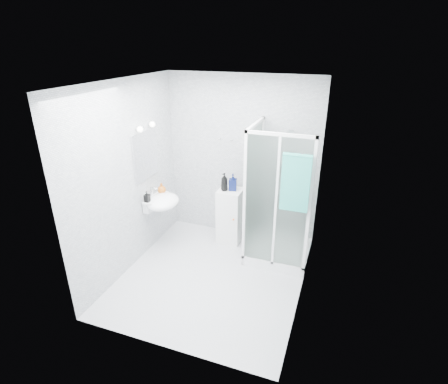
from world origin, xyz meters
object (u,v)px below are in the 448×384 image
at_px(shampoo_bottle_b, 233,182).
at_px(soap_dispenser_black, 147,197).
at_px(shampoo_bottle_a, 224,182).
at_px(soap_dispenser_orange, 162,188).
at_px(shower_enclosure, 273,231).
at_px(storage_cabinet, 230,216).
at_px(hand_towel, 296,182).
at_px(wall_basin, 161,202).

relative_size(shampoo_bottle_b, soap_dispenser_black, 1.60).
xyz_separation_m(shampoo_bottle_a, soap_dispenser_orange, (-0.88, -0.37, -0.08)).
xyz_separation_m(shower_enclosure, storage_cabinet, (-0.76, 0.25, -0.00)).
xyz_separation_m(hand_towel, soap_dispenser_black, (-2.09, -0.10, -0.48)).
bearing_deg(shower_enclosure, wall_basin, -169.19).
bearing_deg(soap_dispenser_orange, storage_cabinet, 23.20).
xyz_separation_m(wall_basin, shampoo_bottle_b, (0.93, 0.59, 0.22)).
xyz_separation_m(shampoo_bottle_b, soap_dispenser_orange, (-1.00, -0.43, -0.07)).
xyz_separation_m(hand_towel, soap_dispenser_orange, (-2.04, 0.24, -0.48)).
bearing_deg(storage_cabinet, soap_dispenser_orange, -156.15).
relative_size(wall_basin, hand_towel, 0.74).
height_order(wall_basin, soap_dispenser_black, soap_dispenser_black).
bearing_deg(storage_cabinet, shampoo_bottle_a, -153.04).
distance_m(hand_towel, shampoo_bottle_b, 1.30).
height_order(hand_towel, shampoo_bottle_a, hand_towel).
distance_m(shampoo_bottle_a, soap_dispenser_orange, 0.96).
xyz_separation_m(shampoo_bottle_a, shampoo_bottle_b, (0.12, 0.06, -0.01)).
relative_size(shower_enclosure, hand_towel, 2.64).
bearing_deg(soap_dispenser_black, storage_cabinet, 36.73).
distance_m(hand_towel, soap_dispenser_black, 2.14).
bearing_deg(soap_dispenser_orange, shampoo_bottle_a, 22.89).
bearing_deg(shower_enclosure, shampoo_bottle_b, 159.50).
bearing_deg(hand_towel, wall_basin, 177.53).
relative_size(shower_enclosure, shampoo_bottle_b, 7.61).
distance_m(wall_basin, soap_dispenser_black, 0.27).
bearing_deg(storage_cabinet, soap_dispenser_black, -142.62).
bearing_deg(shower_enclosure, shampoo_bottle_a, 165.91).
height_order(wall_basin, hand_towel, hand_towel).
xyz_separation_m(hand_towel, shampoo_bottle_b, (-1.04, 0.67, -0.40)).
height_order(hand_towel, shampoo_bottle_b, hand_towel).
distance_m(shampoo_bottle_b, soap_dispenser_black, 1.31).
distance_m(hand_towel, soap_dispenser_orange, 2.11).
distance_m(soap_dispenser_orange, soap_dispenser_black, 0.35).
bearing_deg(wall_basin, shampoo_bottle_a, 32.88).
bearing_deg(shampoo_bottle_a, soap_dispenser_orange, -157.11).
xyz_separation_m(wall_basin, storage_cabinet, (0.90, 0.57, -0.35)).
relative_size(wall_basin, soap_dispenser_black, 3.40).
bearing_deg(soap_dispenser_orange, shower_enclosure, 5.39).
bearing_deg(wall_basin, soap_dispenser_orange, 114.36).
bearing_deg(shampoo_bottle_b, storage_cabinet, -152.31).
bearing_deg(hand_towel, shower_enclosure, 127.97).
relative_size(wall_basin, shampoo_bottle_a, 1.98).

